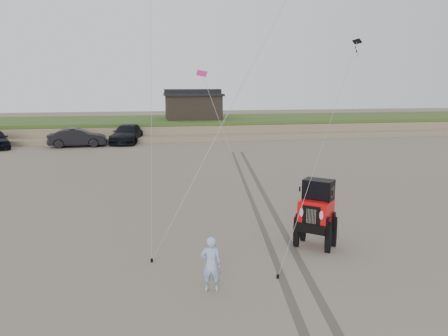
{
  "coord_description": "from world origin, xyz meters",
  "views": [
    {
      "loc": [
        -3.6,
        -12.8,
        5.73
      ],
      "look_at": [
        -0.68,
        3.0,
        2.6
      ],
      "focal_mm": 35.0,
      "sensor_mm": 36.0,
      "label": 1
    }
  ],
  "objects_px": {
    "jeep": "(316,221)",
    "man": "(211,264)",
    "cabin": "(193,106)",
    "truck_b": "(78,138)",
    "truck_c": "(127,134)"
  },
  "relations": [
    {
      "from": "truck_c",
      "to": "truck_b",
      "type": "bearing_deg",
      "value": -145.26
    },
    {
      "from": "truck_c",
      "to": "man",
      "type": "relative_size",
      "value": 3.8
    },
    {
      "from": "cabin",
      "to": "man",
      "type": "height_order",
      "value": "cabin"
    },
    {
      "from": "jeep",
      "to": "man",
      "type": "height_order",
      "value": "jeep"
    },
    {
      "from": "truck_c",
      "to": "jeep",
      "type": "bearing_deg",
      "value": -64.5
    },
    {
      "from": "jeep",
      "to": "man",
      "type": "xyz_separation_m",
      "value": [
        -4.14,
        -2.63,
        -0.17
      ]
    },
    {
      "from": "truck_b",
      "to": "truck_c",
      "type": "height_order",
      "value": "truck_c"
    },
    {
      "from": "cabin",
      "to": "man",
      "type": "xyz_separation_m",
      "value": [
        -3.89,
        -38.54,
        -2.44
      ]
    },
    {
      "from": "jeep",
      "to": "man",
      "type": "distance_m",
      "value": 4.91
    },
    {
      "from": "cabin",
      "to": "truck_b",
      "type": "distance_m",
      "value": 14.49
    },
    {
      "from": "cabin",
      "to": "truck_b",
      "type": "bearing_deg",
      "value": -144.17
    },
    {
      "from": "cabin",
      "to": "truck_c",
      "type": "height_order",
      "value": "cabin"
    },
    {
      "from": "cabin",
      "to": "jeep",
      "type": "xyz_separation_m",
      "value": [
        0.25,
        -35.91,
        -2.27
      ]
    },
    {
      "from": "truck_b",
      "to": "truck_c",
      "type": "distance_m",
      "value": 4.79
    },
    {
      "from": "man",
      "to": "truck_b",
      "type": "bearing_deg",
      "value": -65.09
    }
  ]
}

